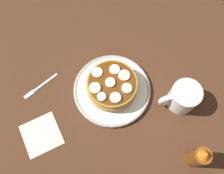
{
  "coord_description": "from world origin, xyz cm",
  "views": [
    {
      "loc": [
        5.47,
        27.1,
        75.26
      ],
      "look_at": [
        0.0,
        0.0,
        3.48
      ],
      "focal_mm": 39.32,
      "sensor_mm": 36.0,
      "label": 1
    }
  ],
  "objects_px": {
    "banana_slice_2": "(127,88)",
    "banana_slice_5": "(115,70)",
    "banana_slice_1": "(102,97)",
    "banana_slice_7": "(124,75)",
    "fork": "(39,87)",
    "banana_slice_0": "(110,82)",
    "coffee_mug": "(182,97)",
    "napkin": "(41,135)",
    "pancake_stack": "(111,86)",
    "plate": "(112,90)",
    "banana_slice_3": "(97,72)",
    "banana_slice_6": "(116,98)",
    "banana_slice_4": "(95,88)",
    "syrup_bottle": "(198,157)"
  },
  "relations": [
    {
      "from": "banana_slice_2",
      "to": "banana_slice_3",
      "type": "xyz_separation_m",
      "value": [
        0.08,
        -0.07,
        -0.0
      ]
    },
    {
      "from": "banana_slice_0",
      "to": "banana_slice_2",
      "type": "bearing_deg",
      "value": 148.25
    },
    {
      "from": "fork",
      "to": "banana_slice_2",
      "type": "bearing_deg",
      "value": 162.43
    },
    {
      "from": "pancake_stack",
      "to": "banana_slice_2",
      "type": "height_order",
      "value": "banana_slice_2"
    },
    {
      "from": "banana_slice_3",
      "to": "banana_slice_6",
      "type": "height_order",
      "value": "banana_slice_6"
    },
    {
      "from": "syrup_bottle",
      "to": "banana_slice_5",
      "type": "bearing_deg",
      "value": -59.91
    },
    {
      "from": "banana_slice_7",
      "to": "banana_slice_1",
      "type": "bearing_deg",
      "value": 34.22
    },
    {
      "from": "pancake_stack",
      "to": "coffee_mug",
      "type": "height_order",
      "value": "coffee_mug"
    },
    {
      "from": "plate",
      "to": "coffee_mug",
      "type": "distance_m",
      "value": 0.22
    },
    {
      "from": "banana_slice_0",
      "to": "banana_slice_1",
      "type": "distance_m",
      "value": 0.05
    },
    {
      "from": "banana_slice_3",
      "to": "banana_slice_4",
      "type": "distance_m",
      "value": 0.05
    },
    {
      "from": "banana_slice_4",
      "to": "syrup_bottle",
      "type": "distance_m",
      "value": 0.35
    },
    {
      "from": "banana_slice_5",
      "to": "banana_slice_2",
      "type": "bearing_deg",
      "value": 109.34
    },
    {
      "from": "banana_slice_7",
      "to": "coffee_mug",
      "type": "height_order",
      "value": "coffee_mug"
    },
    {
      "from": "plate",
      "to": "banana_slice_1",
      "type": "relative_size",
      "value": 9.36
    },
    {
      "from": "banana_slice_1",
      "to": "banana_slice_5",
      "type": "height_order",
      "value": "same"
    },
    {
      "from": "banana_slice_6",
      "to": "syrup_bottle",
      "type": "distance_m",
      "value": 0.28
    },
    {
      "from": "banana_slice_5",
      "to": "napkin",
      "type": "xyz_separation_m",
      "value": [
        0.26,
        0.14,
        -0.07
      ]
    },
    {
      "from": "coffee_mug",
      "to": "syrup_bottle",
      "type": "height_order",
      "value": "syrup_bottle"
    },
    {
      "from": "banana_slice_2",
      "to": "napkin",
      "type": "xyz_separation_m",
      "value": [
        0.28,
        0.07,
        -0.07
      ]
    },
    {
      "from": "banana_slice_0",
      "to": "fork",
      "type": "bearing_deg",
      "value": -14.43
    },
    {
      "from": "plate",
      "to": "banana_slice_3",
      "type": "height_order",
      "value": "banana_slice_3"
    },
    {
      "from": "coffee_mug",
      "to": "napkin",
      "type": "distance_m",
      "value": 0.45
    },
    {
      "from": "plate",
      "to": "banana_slice_0",
      "type": "distance_m",
      "value": 0.06
    },
    {
      "from": "plate",
      "to": "banana_slice_3",
      "type": "xyz_separation_m",
      "value": [
        0.04,
        -0.04,
        0.06
      ]
    },
    {
      "from": "banana_slice_1",
      "to": "banana_slice_7",
      "type": "height_order",
      "value": "banana_slice_1"
    },
    {
      "from": "banana_slice_6",
      "to": "fork",
      "type": "relative_size",
      "value": 0.28
    },
    {
      "from": "plate",
      "to": "banana_slice_6",
      "type": "bearing_deg",
      "value": 90.57
    },
    {
      "from": "banana_slice_6",
      "to": "syrup_bottle",
      "type": "xyz_separation_m",
      "value": [
        -0.19,
        0.21,
        -0.01
      ]
    },
    {
      "from": "banana_slice_1",
      "to": "coffee_mug",
      "type": "xyz_separation_m",
      "value": [
        -0.24,
        0.04,
        -0.03
      ]
    },
    {
      "from": "banana_slice_3",
      "to": "pancake_stack",
      "type": "bearing_deg",
      "value": 131.78
    },
    {
      "from": "pancake_stack",
      "to": "napkin",
      "type": "xyz_separation_m",
      "value": [
        0.24,
        0.1,
        -0.04
      ]
    },
    {
      "from": "banana_slice_2",
      "to": "banana_slice_5",
      "type": "relative_size",
      "value": 0.99
    },
    {
      "from": "banana_slice_2",
      "to": "napkin",
      "type": "distance_m",
      "value": 0.3
    },
    {
      "from": "plate",
      "to": "banana_slice_4",
      "type": "xyz_separation_m",
      "value": [
        0.05,
        0.01,
        0.06
      ]
    },
    {
      "from": "banana_slice_0",
      "to": "banana_slice_6",
      "type": "relative_size",
      "value": 0.92
    },
    {
      "from": "banana_slice_3",
      "to": "coffee_mug",
      "type": "bearing_deg",
      "value": 153.44
    },
    {
      "from": "banana_slice_3",
      "to": "coffee_mug",
      "type": "relative_size",
      "value": 0.27
    },
    {
      "from": "pancake_stack",
      "to": "banana_slice_6",
      "type": "distance_m",
      "value": 0.06
    },
    {
      "from": "fork",
      "to": "banana_slice_0",
      "type": "bearing_deg",
      "value": 165.57
    },
    {
      "from": "banana_slice_4",
      "to": "banana_slice_5",
      "type": "relative_size",
      "value": 1.07
    },
    {
      "from": "banana_slice_0",
      "to": "plate",
      "type": "bearing_deg",
      "value": 173.67
    },
    {
      "from": "banana_slice_7",
      "to": "syrup_bottle",
      "type": "distance_m",
      "value": 0.31
    },
    {
      "from": "pancake_stack",
      "to": "banana_slice_0",
      "type": "height_order",
      "value": "banana_slice_0"
    },
    {
      "from": "banana_slice_1",
      "to": "coffee_mug",
      "type": "height_order",
      "value": "coffee_mug"
    },
    {
      "from": "banana_slice_2",
      "to": "coffee_mug",
      "type": "bearing_deg",
      "value": 162.42
    },
    {
      "from": "plate",
      "to": "banana_slice_4",
      "type": "relative_size",
      "value": 7.27
    },
    {
      "from": "napkin",
      "to": "pancake_stack",
      "type": "bearing_deg",
      "value": -157.43
    },
    {
      "from": "plate",
      "to": "fork",
      "type": "height_order",
      "value": "plate"
    },
    {
      "from": "banana_slice_0",
      "to": "fork",
      "type": "distance_m",
      "value": 0.25
    }
  ]
}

